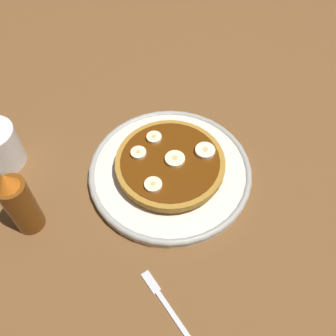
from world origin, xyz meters
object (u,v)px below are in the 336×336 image
(banana_slice_3, at_px, (151,185))
(banana_slice_4, at_px, (152,138))
(banana_slice_2, at_px, (203,151))
(banana_slice_1, at_px, (136,153))
(plate, at_px, (168,171))
(banana_slice_0, at_px, (173,157))
(fork, at_px, (164,304))
(pancake_stack, at_px, (168,164))
(syrup_bottle, at_px, (17,203))

(banana_slice_3, xyz_separation_m, banana_slice_4, (-0.10, -0.00, 0.00))
(banana_slice_2, bearing_deg, banana_slice_1, -87.52)
(banana_slice_2, bearing_deg, banana_slice_4, -108.40)
(plate, xyz_separation_m, banana_slice_4, (-0.05, -0.03, 0.04))
(banana_slice_0, xyz_separation_m, fork, (0.23, -0.01, -0.04))
(pancake_stack, height_order, banana_slice_2, banana_slice_2)
(banana_slice_1, bearing_deg, syrup_bottle, -57.22)
(banana_slice_1, height_order, fork, banana_slice_1)
(plate, bearing_deg, banana_slice_1, -103.23)
(banana_slice_0, height_order, banana_slice_1, same)
(banana_slice_1, bearing_deg, banana_slice_3, 22.87)
(banana_slice_0, relative_size, banana_slice_4, 1.27)
(banana_slice_0, relative_size, fork, 0.30)
(pancake_stack, height_order, fork, pancake_stack)
(banana_slice_1, distance_m, syrup_bottle, 0.20)
(pancake_stack, relative_size, banana_slice_4, 7.08)
(pancake_stack, bearing_deg, banana_slice_3, -27.49)
(plate, bearing_deg, fork, -1.05)
(pancake_stack, bearing_deg, banana_slice_0, 114.86)
(banana_slice_3, distance_m, syrup_bottle, 0.20)
(plate, xyz_separation_m, banana_slice_2, (-0.02, 0.06, 0.04))
(pancake_stack, bearing_deg, syrup_bottle, -66.32)
(plate, xyz_separation_m, banana_slice_0, (-0.00, 0.01, 0.04))
(banana_slice_0, xyz_separation_m, syrup_bottle, (0.10, -0.23, 0.02))
(banana_slice_4, bearing_deg, banana_slice_1, -36.69)
(banana_slice_1, relative_size, syrup_bottle, 0.20)
(banana_slice_1, bearing_deg, plate, 76.77)
(banana_slice_0, relative_size, banana_slice_2, 0.99)
(plate, bearing_deg, syrup_bottle, -66.59)
(plate, relative_size, banana_slice_3, 9.83)
(banana_slice_4, xyz_separation_m, fork, (0.27, 0.02, -0.04))
(banana_slice_2, distance_m, banana_slice_3, 0.11)
(pancake_stack, xyz_separation_m, banana_slice_3, (0.05, -0.03, 0.02))
(plate, distance_m, banana_slice_4, 0.06)
(banana_slice_2, relative_size, banana_slice_3, 1.19)
(banana_slice_0, distance_m, banana_slice_2, 0.05)
(banana_slice_2, bearing_deg, fork, -14.61)
(banana_slice_1, distance_m, banana_slice_2, 0.11)
(banana_slice_3, bearing_deg, plate, 152.50)
(banana_slice_3, relative_size, banana_slice_4, 1.09)
(banana_slice_1, height_order, banana_slice_4, same)
(fork, relative_size, syrup_bottle, 0.83)
(banana_slice_0, xyz_separation_m, banana_slice_4, (-0.04, -0.04, 0.00))
(pancake_stack, bearing_deg, banana_slice_4, -146.97)
(banana_slice_1, xyz_separation_m, banana_slice_4, (-0.03, 0.03, 0.00))
(banana_slice_4, bearing_deg, banana_slice_0, 41.04)
(banana_slice_2, relative_size, syrup_bottle, 0.25)
(banana_slice_0, bearing_deg, banana_slice_1, -97.15)
(banana_slice_1, relative_size, banana_slice_2, 0.78)
(plate, relative_size, pancake_stack, 1.51)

